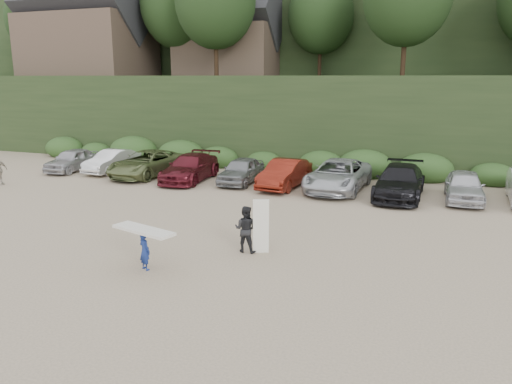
% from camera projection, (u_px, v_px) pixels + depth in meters
% --- Properties ---
extents(ground, '(120.00, 120.00, 0.00)m').
position_uv_depth(ground, '(279.00, 251.00, 17.42)').
color(ground, tan).
rests_on(ground, ground).
extents(hillside_backdrop, '(90.00, 41.50, 28.00)m').
position_uv_depth(hillside_backdrop, '(392.00, 20.00, 47.79)').
color(hillside_backdrop, black).
rests_on(hillside_backdrop, ground).
extents(parked_cars, '(39.71, 6.28, 1.63)m').
position_uv_depth(parked_cars, '(380.00, 180.00, 25.62)').
color(parked_cars, '#A8A7AC').
rests_on(parked_cars, ground).
extents(child_surfer, '(2.33, 1.21, 1.34)m').
position_uv_depth(child_surfer, '(144.00, 242.00, 15.54)').
color(child_surfer, navy).
rests_on(child_surfer, ground).
extents(adult_surfer, '(1.27, 0.64, 1.93)m').
position_uv_depth(adult_surfer, '(247.00, 229.00, 17.14)').
color(adult_surfer, black).
rests_on(adult_surfer, ground).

